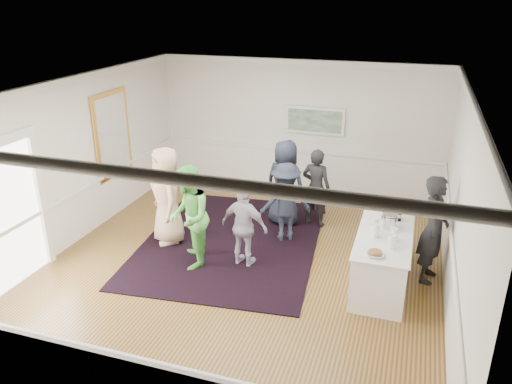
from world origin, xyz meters
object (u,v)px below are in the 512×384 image
(serving_table, at_px, (383,256))
(nut_bowl, at_px, (375,253))
(guest_green, at_px, (189,217))
(guest_lilac, at_px, (244,226))
(guest_dark_a, at_px, (286,202))
(guest_tan, at_px, (167,196))
(guest_navy, at_px, (285,183))
(ice_bucket, at_px, (390,221))
(bartender, at_px, (434,229))
(guest_dark_b, at_px, (316,188))

(serving_table, bearing_deg, nut_bowl, -95.19)
(guest_green, bearing_deg, guest_lilac, 85.32)
(guest_dark_a, relative_size, nut_bowl, 5.84)
(guest_tan, xyz_separation_m, guest_navy, (1.96, 1.52, -0.05))
(guest_lilac, bearing_deg, guest_navy, -87.57)
(ice_bucket, bearing_deg, guest_lilac, -171.25)
(bartender, height_order, guest_tan, guest_tan)
(ice_bucket, bearing_deg, guest_green, -168.61)
(guest_lilac, height_order, ice_bucket, guest_lilac)
(guest_dark_b, bearing_deg, serving_table, 138.97)
(guest_green, bearing_deg, nut_bowl, 60.59)
(guest_green, distance_m, guest_dark_b, 2.97)
(bartender, height_order, guest_navy, bartender)
(guest_tan, bearing_deg, guest_navy, 86.57)
(guest_navy, bearing_deg, guest_tan, 51.34)
(guest_dark_a, xyz_separation_m, ice_bucket, (2.03, -0.84, 0.25))
(guest_lilac, relative_size, guest_navy, 0.83)
(serving_table, distance_m, guest_dark_a, 2.25)
(serving_table, relative_size, guest_dark_a, 1.45)
(guest_green, height_order, guest_dark_a, guest_green)
(guest_dark_a, bearing_deg, guest_green, 20.33)
(bartender, relative_size, guest_navy, 1.03)
(guest_lilac, bearing_deg, guest_dark_a, -100.27)
(guest_dark_a, bearing_deg, ice_bucket, 129.40)
(bartender, xyz_separation_m, nut_bowl, (-0.84, -1.21, 0.04))
(guest_lilac, xyz_separation_m, guest_navy, (0.22, 1.94, 0.15))
(guest_dark_a, relative_size, ice_bucket, 6.18)
(guest_navy, bearing_deg, guest_dark_a, 119.41)
(guest_green, bearing_deg, guest_dark_b, 120.11)
(guest_dark_a, relative_size, guest_dark_b, 0.95)
(bartender, bearing_deg, ice_bucket, 110.33)
(guest_dark_b, bearing_deg, guest_green, 61.66)
(guest_green, relative_size, guest_dark_a, 1.18)
(guest_dark_a, distance_m, nut_bowl, 2.70)
(guest_lilac, xyz_separation_m, ice_bucket, (2.46, 0.38, 0.29))
(serving_table, bearing_deg, guest_dark_a, 153.32)
(guest_navy, relative_size, ice_bucket, 7.08)
(guest_dark_b, bearing_deg, guest_dark_a, 71.50)
(serving_table, xyz_separation_m, guest_lilac, (-2.42, -0.22, 0.29))
(ice_bucket, bearing_deg, guest_dark_a, 157.48)
(serving_table, xyz_separation_m, nut_bowl, (-0.08, -0.90, 0.51))
(nut_bowl, bearing_deg, guest_lilac, 163.75)
(bartender, xyz_separation_m, guest_navy, (-2.95, 1.41, -0.02))
(guest_green, xyz_separation_m, nut_bowl, (3.26, -0.38, 0.03))
(nut_bowl, bearing_deg, guest_dark_b, 118.28)
(bartender, height_order, guest_green, guest_green)
(guest_tan, bearing_deg, nut_bowl, 33.70)
(bartender, relative_size, guest_lilac, 1.23)
(guest_tan, height_order, nut_bowl, guest_tan)
(guest_dark_a, bearing_deg, guest_dark_b, -145.30)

